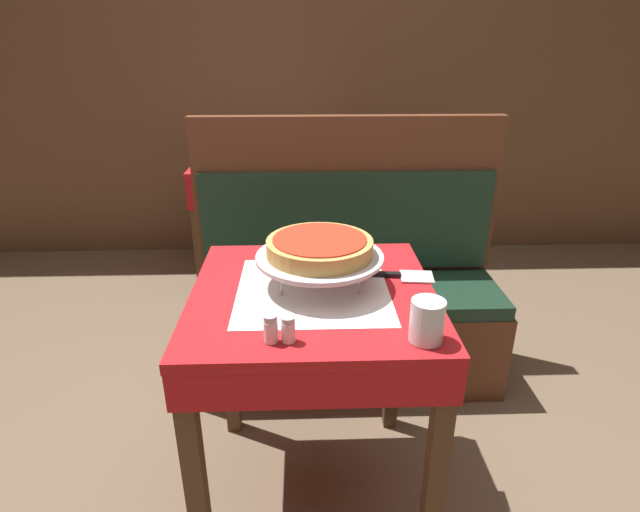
{
  "coord_description": "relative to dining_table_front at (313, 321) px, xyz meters",
  "views": [
    {
      "loc": [
        -0.02,
        -1.26,
        1.42
      ],
      "look_at": [
        0.02,
        0.0,
        0.87
      ],
      "focal_mm": 28.0,
      "sensor_mm": 36.0,
      "label": 1
    }
  ],
  "objects": [
    {
      "name": "pizza_pan_stand",
      "position": [
        0.02,
        0.03,
        0.19
      ],
      "size": [
        0.36,
        0.36,
        0.09
      ],
      "color": "#ADADB2",
      "rests_on": "dining_table_front"
    },
    {
      "name": "pepper_shaker",
      "position": [
        -0.06,
        -0.26,
        0.13
      ],
      "size": [
        0.03,
        0.03,
        0.06
      ],
      "color": "silver",
      "rests_on": "dining_table_front"
    },
    {
      "name": "dining_table_front",
      "position": [
        0.0,
        0.0,
        0.0
      ],
      "size": [
        0.69,
        0.69,
        0.77
      ],
      "color": "red",
      "rests_on": "ground_plane"
    },
    {
      "name": "dining_table_rear",
      "position": [
        -0.26,
        1.72,
        -0.01
      ],
      "size": [
        0.78,
        0.78,
        0.78
      ],
      "color": "red",
      "rests_on": "ground_plane"
    },
    {
      "name": "booth_bench",
      "position": [
        0.16,
        0.68,
        -0.33
      ],
      "size": [
        1.31,
        0.44,
        1.14
      ],
      "color": "brown",
      "rests_on": "ground_plane"
    },
    {
      "name": "back_wall_panel",
      "position": [
        0.0,
        2.2,
        0.53
      ],
      "size": [
        6.0,
        0.04,
        2.4
      ],
      "primitive_type": "cube",
      "color": "brown",
      "rests_on": "ground_plane"
    },
    {
      "name": "salt_shaker",
      "position": [
        -0.1,
        -0.26,
        0.14
      ],
      "size": [
        0.03,
        0.03,
        0.07
      ],
      "color": "silver",
      "rests_on": "dining_table_front"
    },
    {
      "name": "deep_dish_pizza",
      "position": [
        0.02,
        0.03,
        0.22
      ],
      "size": [
        0.3,
        0.3,
        0.05
      ],
      "color": "tan",
      "rests_on": "pizza_pan_stand"
    },
    {
      "name": "pizza_server",
      "position": [
        0.23,
        0.08,
        0.11
      ],
      "size": [
        0.3,
        0.09,
        0.01
      ],
      "color": "#BCBCC1",
      "rests_on": "dining_table_front"
    },
    {
      "name": "ground_plane",
      "position": [
        0.0,
        0.0,
        -0.67
      ],
      "size": [
        14.0,
        14.0,
        0.0
      ],
      "primitive_type": "plane",
      "color": "brown"
    },
    {
      "name": "water_glass_near",
      "position": [
        0.26,
        -0.27,
        0.16
      ],
      "size": [
        0.08,
        0.08,
        0.1
      ],
      "color": "silver",
      "rests_on": "dining_table_front"
    },
    {
      "name": "condiment_caddy",
      "position": [
        -0.35,
        1.8,
        0.15
      ],
      "size": [
        0.14,
        0.14,
        0.18
      ],
      "color": "black",
      "rests_on": "dining_table_rear"
    }
  ]
}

